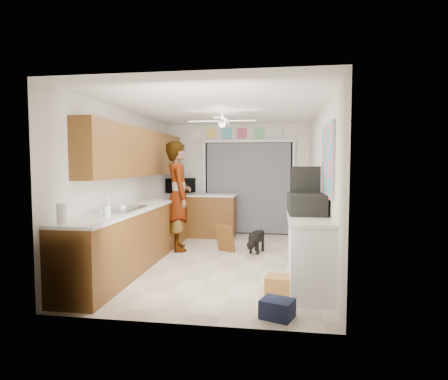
{
  "coord_description": "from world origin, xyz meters",
  "views": [
    {
      "loc": [
        0.97,
        -6.05,
        1.62
      ],
      "look_at": [
        0.0,
        0.4,
        1.15
      ],
      "focal_mm": 30.0,
      "sensor_mm": 36.0,
      "label": 1
    }
  ],
  "objects": [
    {
      "name": "cardboard_box",
      "position": [
        1.0,
        -1.51,
        0.12
      ],
      "size": [
        0.41,
        0.33,
        0.23
      ],
      "primitive_type": "cube",
      "rotation": [
        0.0,
        0.0,
        -0.15
      ],
      "color": "olive",
      "rests_on": "floor"
    },
    {
      "name": "header_frame_2",
      "position": [
        0.1,
        2.47,
        2.3
      ],
      "size": [
        0.22,
        0.02,
        0.22
      ],
      "primitive_type": "cube",
      "color": "#C14864",
      "rests_on": "wall_back"
    },
    {
      "name": "peninsula_top",
      "position": [
        -0.5,
        2.0,
        0.92
      ],
      "size": [
        1.04,
        0.64,
        0.04
      ],
      "primitive_type": "cube",
      "color": "white",
      "rests_on": "peninsula_base"
    },
    {
      "name": "door_trim_head",
      "position": [
        0.25,
        2.44,
        2.12
      ],
      "size": [
        2.1,
        0.04,
        0.06
      ],
      "primitive_type": "cube",
      "color": "white",
      "rests_on": "wall_back"
    },
    {
      "name": "route66_sign",
      "position": [
        -0.95,
        2.47,
        2.3
      ],
      "size": [
        0.22,
        0.02,
        0.26
      ],
      "primitive_type": "cube",
      "color": "silver",
      "rests_on": "wall_back"
    },
    {
      "name": "curtain_panel",
      "position": [
        0.25,
        2.43,
        1.05
      ],
      "size": [
        1.9,
        0.03,
        2.05
      ],
      "primitive_type": "cube",
      "color": "slate",
      "rests_on": "wall_back"
    },
    {
      "name": "paper_towel_roll",
      "position": [
        -1.42,
        -2.25,
        1.06
      ],
      "size": [
        0.14,
        0.14,
        0.23
      ],
      "primitive_type": "cylinder",
      "rotation": [
        0.0,
        0.0,
        -0.4
      ],
      "color": "white",
      "rests_on": "left_countertop"
    },
    {
      "name": "jar_a",
      "position": [
        -1.19,
        -1.63,
        1.01
      ],
      "size": [
        0.11,
        0.11,
        0.14
      ],
      "primitive_type": "cylinder",
      "rotation": [
        0.0,
        0.0,
        -0.12
      ],
      "color": "silver",
      "rests_on": "left_countertop"
    },
    {
      "name": "suitcase_lid",
      "position": [
        1.32,
        -0.71,
        1.32
      ],
      "size": [
        0.42,
        0.05,
        0.5
      ],
      "primitive_type": "cube",
      "rotation": [
        0.0,
        0.0,
        0.05
      ],
      "color": "black",
      "rests_on": "suitcase"
    },
    {
      "name": "floor",
      "position": [
        0.0,
        0.0,
        0.0
      ],
      "size": [
        5.0,
        5.0,
        0.0
      ],
      "primitive_type": "plane",
      "color": "beige",
      "rests_on": "ground"
    },
    {
      "name": "right_counter_base",
      "position": [
        1.35,
        -1.2,
        0.45
      ],
      "size": [
        0.5,
        1.4,
        0.9
      ],
      "primitive_type": "cube",
      "color": "white",
      "rests_on": "floor"
    },
    {
      "name": "door_trim_right",
      "position": [
        1.27,
        2.44,
        1.05
      ],
      "size": [
        0.06,
        0.04,
        2.1
      ],
      "primitive_type": "cube",
      "color": "white",
      "rests_on": "wall_back"
    },
    {
      "name": "wall_right",
      "position": [
        1.6,
        0.0,
        1.25
      ],
      "size": [
        0.0,
        5.0,
        5.0
      ],
      "primitive_type": "plane",
      "rotation": [
        1.57,
        0.0,
        -1.57
      ],
      "color": "silver",
      "rests_on": "ground"
    },
    {
      "name": "header_frame_4",
      "position": [
        0.9,
        2.47,
        2.3
      ],
      "size": [
        0.22,
        0.02,
        0.22
      ],
      "primitive_type": "cube",
      "color": "silver",
      "rests_on": "wall_back"
    },
    {
      "name": "header_frame_3",
      "position": [
        0.5,
        2.47,
        2.3
      ],
      "size": [
        0.22,
        0.02,
        0.22
      ],
      "primitive_type": "cube",
      "color": "#6EC17A",
      "rests_on": "wall_back"
    },
    {
      "name": "dog",
      "position": [
        0.56,
        0.67,
        0.21
      ],
      "size": [
        0.38,
        0.58,
        0.42
      ],
      "primitive_type": "cube",
      "rotation": [
        0.0,
        0.0,
        -0.3
      ],
      "color": "black",
      "rests_on": "floor"
    },
    {
      "name": "ceiling",
      "position": [
        0.0,
        0.0,
        2.5
      ],
      "size": [
        5.0,
        5.0,
        0.0
      ],
      "primitive_type": "plane",
      "rotation": [
        3.14,
        0.0,
        0.0
      ],
      "color": "white",
      "rests_on": "ground"
    },
    {
      "name": "navy_crate",
      "position": [
        0.96,
        -2.2,
        0.1
      ],
      "size": [
        0.4,
        0.36,
        0.2
      ],
      "primitive_type": "cube",
      "rotation": [
        0.0,
        0.0,
        -0.36
      ],
      "color": "#131A31",
      "rests_on": "floor"
    },
    {
      "name": "sink_basin",
      "position": [
        -1.29,
        -1.0,
        0.95
      ],
      "size": [
        0.5,
        0.76,
        0.06
      ],
      "primitive_type": "cube",
      "color": "silver",
      "rests_on": "left_countertop"
    },
    {
      "name": "jar_b",
      "position": [
        -1.26,
        -1.63,
        1.0
      ],
      "size": [
        0.1,
        0.1,
        0.13
      ],
      "primitive_type": "cylinder",
      "rotation": [
        0.0,
        0.0,
        0.29
      ],
      "color": "silver",
      "rests_on": "left_countertop"
    },
    {
      "name": "wall_back",
      "position": [
        0.0,
        2.5,
        1.25
      ],
      "size": [
        3.2,
        0.0,
        3.2
      ],
      "primitive_type": "plane",
      "rotation": [
        1.57,
        0.0,
        0.0
      ],
      "color": "silver",
      "rests_on": "ground"
    },
    {
      "name": "door_trim_left",
      "position": [
        -0.77,
        2.44,
        1.05
      ],
      "size": [
        0.06,
        0.04,
        2.1
      ],
      "primitive_type": "cube",
      "color": "white",
      "rests_on": "wall_back"
    },
    {
      "name": "microwave",
      "position": [
        -1.28,
        2.25,
        1.11
      ],
      "size": [
        0.6,
        0.71,
        0.33
      ],
      "primitive_type": "imported",
      "rotation": [
        0.0,
        0.0,
        1.21
      ],
      "color": "black",
      "rests_on": "left_countertop"
    },
    {
      "name": "cup",
      "position": [
        -1.25,
        -1.05,
        0.98
      ],
      "size": [
        0.11,
        0.11,
        0.09
      ],
      "primitive_type": "imported",
      "rotation": [
        0.0,
        0.0,
        0.01
      ],
      "color": "white",
      "rests_on": "left_countertop"
    },
    {
      "name": "wall_left",
      "position": [
        -1.6,
        0.0,
        1.25
      ],
      "size": [
        0.0,
        5.0,
        5.0
      ],
      "primitive_type": "plane",
      "rotation": [
        1.57,
        0.0,
        1.57
      ],
      "color": "silver",
      "rests_on": "ground"
    },
    {
      "name": "faucet",
      "position": [
        -1.48,
        -1.0,
        1.05
      ],
      "size": [
        0.03,
        0.03,
        0.22
      ],
      "primitive_type": "cylinder",
      "color": "silver",
      "rests_on": "left_countertop"
    },
    {
      "name": "suitcase",
      "position": [
        1.32,
        -1.0,
        1.07
      ],
      "size": [
        0.5,
        0.65,
        0.27
      ],
      "primitive_type": "cube",
      "rotation": [
        0.0,
        0.0,
        0.05
      ],
      "color": "black",
      "rests_on": "right_counter_top"
    },
    {
      "name": "upper_cabinets",
      "position": [
        -1.44,
        0.2,
        1.8
      ],
      "size": [
        0.32,
        4.0,
        0.8
      ],
      "primitive_type": "cube",
      "color": "brown",
      "rests_on": "wall_left"
    },
    {
      "name": "man",
      "position": [
        -0.9,
        0.66,
        1.01
      ],
      "size": [
        0.74,
        0.87,
        2.02
      ],
      "primitive_type": "imported",
      "rotation": [
        0.0,
        0.0,
        1.98
      ],
      "color": "white",
      "rests_on": "floor"
    },
    {
      "name": "back_opening_recess",
      "position": [
        0.25,
        2.47,
        1.05
      ],
      "size": [
        2.0,
        0.06,
        2.1
      ],
      "primitive_type": "cube",
      "color": "black",
      "rests_on": "wall_back"
    },
    {
      "name": "right_counter_top",
      "position": [
        1.34,
        -1.2,
        0.92
      ],
      "size": [
        0.54,
        1.44,
        0.04
      ],
      "primitive_type": "cube",
      "color": "white",
      "rests_on": "right_counter_base"
    },
    {
      "name": "header_frame_1",
      "position": [
        -0.25,
        2.47,
        2.3
      ],
      "size": [
        0.22,
        0.02,
        0.22
      ],
      "primitive_type": "cube",
      "color": "#4CBBCC",
      "rests_on": "wall_back"
    },
    {
      "name": "ceiling_fan",
      "position": [
        0.0,
        0.2,
        2.32
      ],
      "size": [
        1.14,
        1.14,
        0.24
      ],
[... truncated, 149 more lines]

